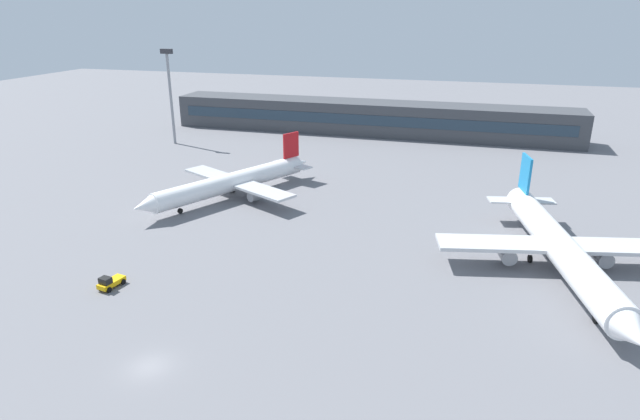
{
  "coord_description": "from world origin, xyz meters",
  "views": [
    {
      "loc": [
        28.84,
        -38.39,
        33.55
      ],
      "look_at": [
        6.18,
        40.0,
        3.0
      ],
      "focal_mm": 30.23,
      "sensor_mm": 36.0,
      "label": 1
    }
  ],
  "objects_px": {
    "baggage_tug_yellow": "(110,282)",
    "airplane_near": "(559,247)",
    "floodlight_tower_west": "(170,90)",
    "airplane_mid": "(232,182)"
  },
  "relations": [
    {
      "from": "floodlight_tower_west",
      "to": "baggage_tug_yellow",
      "type": "bearing_deg",
      "value": -65.5
    },
    {
      "from": "floodlight_tower_west",
      "to": "airplane_mid",
      "type": "bearing_deg",
      "value": -47.34
    },
    {
      "from": "baggage_tug_yellow",
      "to": "floodlight_tower_west",
      "type": "height_order",
      "value": "floodlight_tower_west"
    },
    {
      "from": "airplane_near",
      "to": "baggage_tug_yellow",
      "type": "height_order",
      "value": "airplane_near"
    },
    {
      "from": "airplane_near",
      "to": "airplane_mid",
      "type": "xyz_separation_m",
      "value": [
        -55.34,
        15.59,
        -0.45
      ]
    },
    {
      "from": "baggage_tug_yellow",
      "to": "airplane_near",
      "type": "bearing_deg",
      "value": 20.79
    },
    {
      "from": "airplane_mid",
      "to": "floodlight_tower_west",
      "type": "distance_m",
      "value": 50.25
    },
    {
      "from": "airplane_near",
      "to": "baggage_tug_yellow",
      "type": "bearing_deg",
      "value": -159.21
    },
    {
      "from": "airplane_near",
      "to": "floodlight_tower_west",
      "type": "xyz_separation_m",
      "value": [
        -88.56,
        51.64,
        10.6
      ]
    },
    {
      "from": "baggage_tug_yellow",
      "to": "floodlight_tower_west",
      "type": "bearing_deg",
      "value": 114.5
    }
  ]
}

